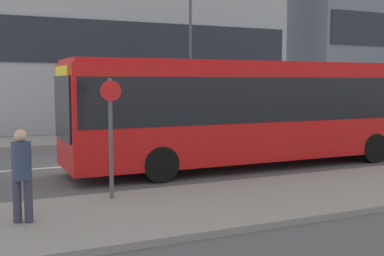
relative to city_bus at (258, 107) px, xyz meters
name	(u,v)px	position (x,y,z in m)	size (l,w,h in m)	color
ground_plane	(93,165)	(-4.69, 2.31, -1.86)	(120.00, 120.00, 0.00)	#4F4F51
sidewalk_near	(165,211)	(-4.69, -3.94, -1.79)	(44.00, 3.50, 0.13)	gray
sidewalk_far	(60,141)	(-4.69, 8.56, -1.79)	(44.00, 3.50, 0.13)	gray
lane_centerline	(93,165)	(-4.69, 2.31, -1.85)	(41.80, 0.16, 0.01)	silver
city_bus	(258,107)	(0.00, 0.00, 0.00)	(11.98, 2.49, 3.23)	red
parked_car_0	(382,121)	(11.06, 5.57, -1.24)	(4.06, 1.85, 1.30)	maroon
pedestrian_near_stop	(22,170)	(-7.36, -3.84, -0.78)	(0.34, 0.34, 1.67)	#383347
bus_stop_sign	(111,129)	(-5.45, -2.77, -0.22)	(0.44, 0.12, 2.58)	#4C4C51
street_lamp	(190,35)	(1.02, 7.33, 2.89)	(0.36, 0.36, 7.67)	#4C4C51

